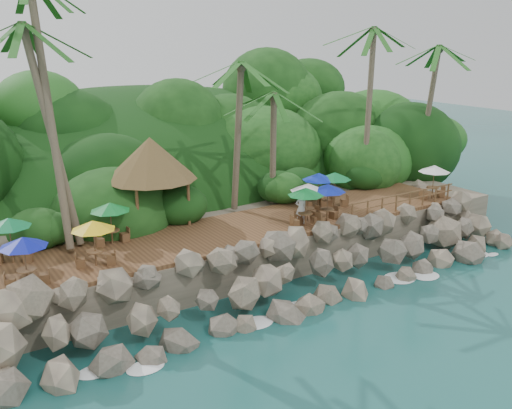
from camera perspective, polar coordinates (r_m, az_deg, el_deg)
ground at (r=26.67m, az=7.15°, el=-10.14°), size 140.00×140.00×0.00m
land_base at (r=39.00m, az=-8.02°, el=0.20°), size 32.00×25.20×2.10m
jungle_hill at (r=45.95m, az=-11.97°, el=1.15°), size 44.80×28.00×15.40m
seawall at (r=27.59m, az=4.55°, el=-6.48°), size 29.00×4.00×2.30m
terrace at (r=30.27m, az=-0.00°, el=-2.18°), size 26.00×5.00×0.20m
jungle_foliage at (r=38.44m, az=-7.32°, el=-1.65°), size 44.00×16.00×12.00m
foam_line at (r=26.86m, az=6.73°, el=-9.85°), size 25.20×0.80×0.06m
palms at (r=32.02m, az=0.13°, el=15.94°), size 31.20×6.24×13.44m
palapa at (r=30.10m, az=-10.44°, el=4.52°), size 4.77×4.77×4.60m
dining_clusters at (r=28.88m, az=-1.10°, el=0.65°), size 25.50×4.90×2.06m
railing at (r=33.63m, az=14.42°, el=0.47°), size 8.30×0.10×1.00m
waiter at (r=30.22m, az=4.50°, el=-0.34°), size 0.72×0.56×1.74m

